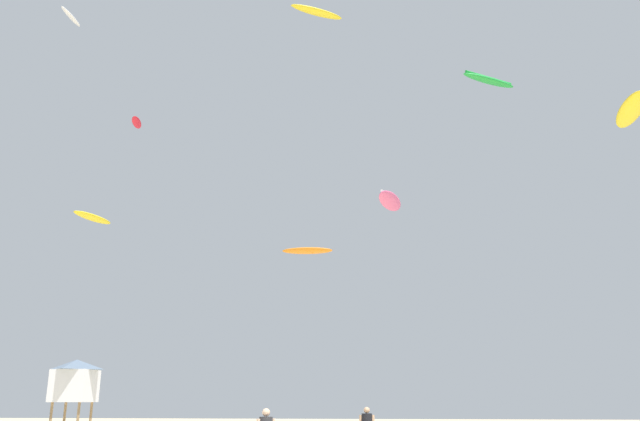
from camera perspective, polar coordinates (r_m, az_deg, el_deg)
name	(u,v)px	position (r m, az deg, el deg)	size (l,w,h in m)	color
lifeguard_tower	(75,380)	(38.42, -21.04, -13.95)	(2.30, 2.30, 4.15)	#8C704C
kite_aloft_0	(489,80)	(44.00, 14.84, 11.18)	(4.12, 3.26, 0.80)	green
kite_aloft_1	(317,12)	(39.38, -0.30, 17.31)	(3.30, 2.52, 0.55)	yellow
kite_aloft_2	(137,122)	(58.16, -16.06, 7.57)	(1.20, 2.60, 0.50)	red
kite_aloft_4	(93,218)	(53.88, -19.66, -0.60)	(2.26, 4.15, 0.43)	yellow
kite_aloft_5	(390,201)	(43.43, 6.28, 0.85)	(2.30, 4.21, 1.03)	#E5598C
kite_aloft_6	(307,251)	(42.46, -1.14, -3.61)	(3.38, 1.09, 0.46)	orange
kite_aloft_7	(631,110)	(33.83, 26.01, 8.05)	(1.80, 4.22, 0.49)	yellow
kite_aloft_8	(71,17)	(46.99, -21.37, 15.84)	(0.74, 2.33, 0.54)	white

